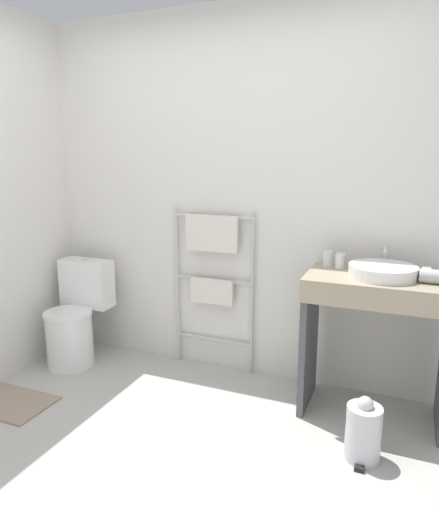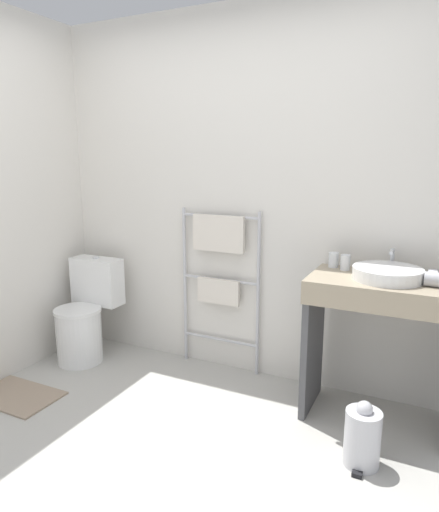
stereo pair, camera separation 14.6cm
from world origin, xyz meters
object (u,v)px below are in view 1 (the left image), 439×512
(cup_near_edge, at_px, (340,261))
(trash_bin, at_px, (363,432))
(toilet, at_px, (76,319))
(towel_radiator, at_px, (212,264))
(cup_near_wall, at_px, (328,258))
(sink_basin, at_px, (383,271))
(hair_dryer, at_px, (435,276))

(cup_near_edge, distance_m, trash_bin, 1.00)
(toilet, height_order, cup_near_edge, cup_near_edge)
(towel_radiator, relative_size, trash_bin, 3.36)
(cup_near_wall, bearing_deg, sink_basin, -27.03)
(sink_basin, bearing_deg, hair_dryer, -5.57)
(cup_near_edge, xyz_separation_m, hair_dryer, (0.53, -0.16, -0.01))
(cup_near_edge, bearing_deg, towel_radiator, 174.00)
(cup_near_wall, height_order, hair_dryer, cup_near_wall)
(cup_near_wall, distance_m, cup_near_edge, 0.09)
(hair_dryer, xyz_separation_m, trash_bin, (-0.29, -0.43, -0.76))
(sink_basin, bearing_deg, trash_bin, -91.93)
(toilet, height_order, sink_basin, sink_basin)
(toilet, bearing_deg, sink_basin, 1.93)
(cup_near_wall, relative_size, hair_dryer, 0.50)
(toilet, distance_m, towel_radiator, 1.16)
(hair_dryer, relative_size, trash_bin, 0.53)
(cup_near_wall, bearing_deg, toilet, -172.36)
(cup_near_edge, relative_size, hair_dryer, 0.50)
(toilet, xyz_separation_m, cup_near_wall, (1.85, 0.25, 0.58))
(toilet, distance_m, cup_near_edge, 2.02)
(hair_dryer, bearing_deg, sink_basin, 174.43)
(toilet, distance_m, cup_near_wall, 1.95)
(sink_basin, distance_m, cup_near_edge, 0.29)
(toilet, xyz_separation_m, sink_basin, (2.19, 0.07, 0.57))
(toilet, relative_size, cup_near_edge, 8.32)
(towel_radiator, bearing_deg, cup_near_edge, -6.00)
(cup_near_wall, xyz_separation_m, trash_bin, (0.33, -0.63, -0.77))
(towel_radiator, xyz_separation_m, trash_bin, (1.16, -0.68, -0.65))
(cup_near_wall, relative_size, trash_bin, 0.26)
(trash_bin, bearing_deg, cup_near_wall, 117.23)
(towel_radiator, xyz_separation_m, cup_near_edge, (0.91, -0.10, 0.12))
(hair_dryer, bearing_deg, trash_bin, -123.56)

